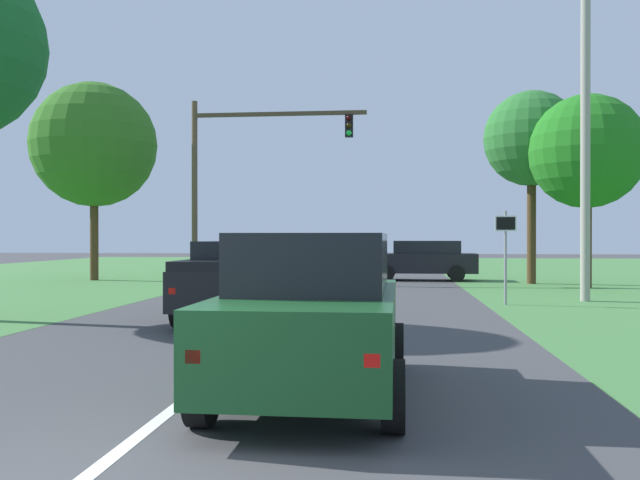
% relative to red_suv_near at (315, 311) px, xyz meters
% --- Properties ---
extents(ground_plane, '(120.00, 120.00, 0.00)m').
position_rel_red_suv_near_xyz_m(ground_plane, '(-1.49, 9.15, -1.02)').
color(ground_plane, '#424244').
extents(lane_centre_stripe, '(0.16, 42.94, 0.01)m').
position_rel_red_suv_near_xyz_m(lane_centre_stripe, '(-1.49, -1.85, -1.02)').
color(lane_centre_stripe, white).
rests_on(lane_centre_stripe, ground_plane).
extents(red_suv_near, '(2.19, 4.57, 1.96)m').
position_rel_red_suv_near_xyz_m(red_suv_near, '(0.00, 0.00, 0.00)').
color(red_suv_near, '#194C23').
rests_on(red_suv_near, ground_plane).
extents(pickup_truck_lead, '(2.18, 5.45, 1.82)m').
position_rel_red_suv_near_xyz_m(pickup_truck_lead, '(-2.56, 7.29, -0.07)').
color(pickup_truck_lead, black).
rests_on(pickup_truck_lead, ground_plane).
extents(traffic_light, '(7.32, 0.40, 7.59)m').
position_rel_red_suv_near_xyz_m(traffic_light, '(-5.41, 19.56, 3.98)').
color(traffic_light, brown).
rests_on(traffic_light, ground_plane).
extents(keep_moving_sign, '(0.60, 0.09, 2.64)m').
position_rel_red_suv_near_xyz_m(keep_moving_sign, '(4.10, 11.38, 0.67)').
color(keep_moving_sign, gray).
rests_on(keep_moving_sign, ground_plane).
extents(oak_tree_right, '(4.27, 4.27, 7.26)m').
position_rel_red_suv_near_xyz_m(oak_tree_right, '(8.19, 18.25, 4.09)').
color(oak_tree_right, '#4C351E').
rests_on(oak_tree_right, ground_plane).
extents(crossing_suv_far, '(4.83, 2.12, 1.74)m').
position_rel_red_suv_near_xyz_m(crossing_suv_far, '(2.26, 22.02, -0.10)').
color(crossing_suv_far, black).
rests_on(crossing_suv_far, ground_plane).
extents(utility_pole_right, '(0.28, 0.28, 9.28)m').
position_rel_red_suv_near_xyz_m(utility_pole_right, '(6.63, 12.74, 3.62)').
color(utility_pole_right, '#9E998E').
rests_on(utility_pole_right, ground_plane).
extents(extra_tree_1, '(5.47, 5.47, 8.71)m').
position_rel_red_suv_near_xyz_m(extra_tree_1, '(-12.16, 20.59, 4.95)').
color(extra_tree_1, '#4C351E').
rests_on(extra_tree_1, ground_plane).
extents(extra_tree_2, '(3.87, 3.87, 7.86)m').
position_rel_red_suv_near_xyz_m(extra_tree_2, '(6.58, 20.32, 4.87)').
color(extra_tree_2, '#4C351E').
rests_on(extra_tree_2, ground_plane).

